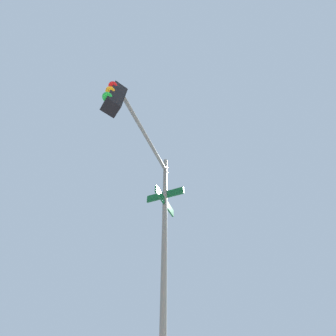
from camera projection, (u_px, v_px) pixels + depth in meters
traffic_signal_near at (143, 183)px, 3.96m from camera, size 2.87×1.86×6.22m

